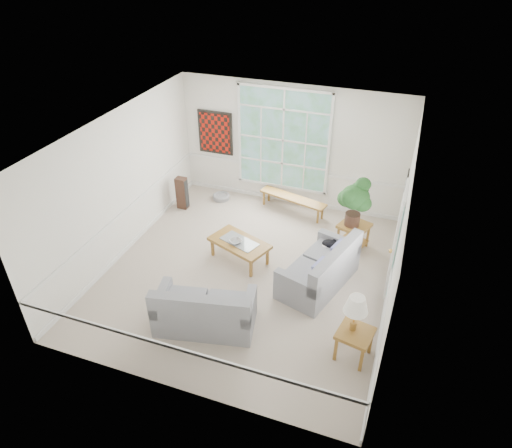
{
  "coord_description": "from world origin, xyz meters",
  "views": [
    {
      "loc": [
        2.57,
        -6.76,
        5.91
      ],
      "look_at": [
        0.1,
        0.2,
        1.05
      ],
      "focal_mm": 32.0,
      "sensor_mm": 36.0,
      "label": 1
    }
  ],
  "objects": [
    {
      "name": "door_sidelight",
      "position": [
        2.71,
        -0.03,
        1.15
      ],
      "size": [
        0.08,
        0.26,
        1.9
      ],
      "primitive_type": "cube",
      "color": "white",
      "rests_on": "wall_right"
    },
    {
      "name": "loveseat_front",
      "position": [
        -0.18,
        -1.63,
        0.46
      ],
      "size": [
        1.84,
        1.21,
        0.92
      ],
      "primitive_type": "cube",
      "rotation": [
        0.0,
        0.0,
        0.21
      ],
      "color": "gray",
      "rests_on": "floor"
    },
    {
      "name": "wall_right",
      "position": [
        2.75,
        0.0,
        1.5
      ],
      "size": [
        0.02,
        6.0,
        3.0
      ],
      "primitive_type": "cube",
      "color": "white",
      "rests_on": "ground"
    },
    {
      "name": "table_lamp",
      "position": [
        2.3,
        -1.42,
        0.88
      ],
      "size": [
        0.52,
        0.52,
        0.67
      ],
      "primitive_type": null,
      "rotation": [
        0.0,
        0.0,
        -0.49
      ],
      "color": "silver",
      "rests_on": "side_table"
    },
    {
      "name": "pewter_bowl",
      "position": [
        -0.36,
        0.25,
        0.5
      ],
      "size": [
        0.41,
        0.41,
        0.07
      ],
      "primitive_type": "imported",
      "rotation": [
        0.0,
        0.0,
        -0.57
      ],
      "color": "#9B9BA1",
      "rests_on": "coffee_table"
    },
    {
      "name": "wall_left",
      "position": [
        -2.75,
        0.0,
        1.5
      ],
      "size": [
        0.02,
        6.0,
        3.0
      ],
      "primitive_type": "cube",
      "color": "white",
      "rests_on": "ground"
    },
    {
      "name": "entry_door",
      "position": [
        2.71,
        0.6,
        1.05
      ],
      "size": [
        0.08,
        0.9,
        2.1
      ],
      "primitive_type": "cube",
      "color": "white",
      "rests_on": "floor"
    },
    {
      "name": "end_table",
      "position": [
        1.85,
        1.55,
        0.29
      ],
      "size": [
        0.75,
        0.75,
        0.58
      ],
      "primitive_type": "cube",
      "rotation": [
        0.0,
        0.0,
        -0.35
      ],
      "color": "brown",
      "rests_on": "floor"
    },
    {
      "name": "wall_frame_far",
      "position": [
        2.71,
        2.15,
        1.55
      ],
      "size": [
        0.04,
        0.26,
        0.32
      ],
      "primitive_type": "cube",
      "color": "black",
      "rests_on": "wall_right"
    },
    {
      "name": "wall_back",
      "position": [
        0.0,
        3.0,
        1.5
      ],
      "size": [
        5.5,
        0.02,
        3.0
      ],
      "primitive_type": "cube",
      "color": "white",
      "rests_on": "ground"
    },
    {
      "name": "wall_front",
      "position": [
        0.0,
        -3.0,
        1.5
      ],
      "size": [
        5.5,
        0.02,
        3.0
      ],
      "primitive_type": "cube",
      "color": "white",
      "rests_on": "ground"
    },
    {
      "name": "floor_speaker",
      "position": [
        -2.4,
        1.82,
        0.41
      ],
      "size": [
        0.26,
        0.2,
        0.82
      ],
      "primitive_type": "cube",
      "rotation": [
        0.0,
        0.0,
        -0.01
      ],
      "color": "#3B2319",
      "rests_on": "floor"
    },
    {
      "name": "coffee_table",
      "position": [
        -0.3,
        0.31,
        0.23
      ],
      "size": [
        1.4,
        1.07,
        0.46
      ],
      "primitive_type": "cube",
      "rotation": [
        0.0,
        0.0,
        -0.37
      ],
      "color": "brown",
      "rests_on": "floor"
    },
    {
      "name": "wall_frame_near",
      "position": [
        2.71,
        1.75,
        1.55
      ],
      "size": [
        0.04,
        0.26,
        0.32
      ],
      "primitive_type": "cube",
      "color": "black",
      "rests_on": "wall_right"
    },
    {
      "name": "window_back",
      "position": [
        -0.2,
        2.96,
        1.65
      ],
      "size": [
        2.3,
        0.08,
        2.4
      ],
      "primitive_type": "cube",
      "color": "white",
      "rests_on": "wall_back"
    },
    {
      "name": "houseplant",
      "position": [
        1.78,
        1.53,
        1.13
      ],
      "size": [
        0.87,
        0.87,
        1.1
      ],
      "primitive_type": null,
      "rotation": [
        0.0,
        0.0,
        -0.51
      ],
      "color": "#215020",
      "rests_on": "end_table"
    },
    {
      "name": "cat",
      "position": [
        1.5,
        0.72,
        0.56
      ],
      "size": [
        0.41,
        0.37,
        0.16
      ],
      "primitive_type": "ellipsoid",
      "rotation": [
        0.0,
        0.0,
        -0.5
      ],
      "color": "black",
      "rests_on": "loveseat_right"
    },
    {
      "name": "loveseat_right",
      "position": [
        1.41,
        0.1,
        0.47
      ],
      "size": [
        1.38,
        1.94,
        0.95
      ],
      "primitive_type": "cube",
      "rotation": [
        0.0,
        0.0,
        -0.3
      ],
      "color": "gray",
      "rests_on": "floor"
    },
    {
      "name": "window_bench",
      "position": [
        0.21,
        2.54,
        0.2
      ],
      "size": [
        1.73,
        0.75,
        0.4
      ],
      "primitive_type": "cube",
      "rotation": [
        0.0,
        0.0,
        -0.26
      ],
      "color": "brown",
      "rests_on": "floor"
    },
    {
      "name": "ceiling",
      "position": [
        0.0,
        0.0,
        3.0
      ],
      "size": [
        5.5,
        6.0,
        0.02
      ],
      "primitive_type": "cube",
      "color": "white",
      "rests_on": "ground"
    },
    {
      "name": "pet_bed",
      "position": [
        -1.67,
        2.52,
        0.06
      ],
      "size": [
        0.47,
        0.47,
        0.13
      ],
      "primitive_type": "cylinder",
      "rotation": [
        0.0,
        0.0,
        0.07
      ],
      "color": "gray",
      "rests_on": "floor"
    },
    {
      "name": "floor",
      "position": [
        0.0,
        0.0,
        -0.01
      ],
      "size": [
        5.5,
        6.0,
        0.01
      ],
      "primitive_type": "cube",
      "color": "#AE9E8E",
      "rests_on": "ground"
    },
    {
      "name": "wall_art",
      "position": [
        -1.95,
        2.95,
        1.6
      ],
      "size": [
        0.9,
        0.06,
        1.1
      ],
      "primitive_type": "cube",
      "color": "#63120A",
      "rests_on": "wall_back"
    },
    {
      "name": "side_table",
      "position": [
        2.36,
        -1.47,
        0.27
      ],
      "size": [
        0.63,
        0.63,
        0.55
      ],
      "primitive_type": "cube",
      "rotation": [
        0.0,
        0.0,
        -0.2
      ],
      "color": "brown",
      "rests_on": "floor"
    }
  ]
}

